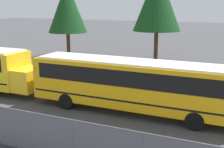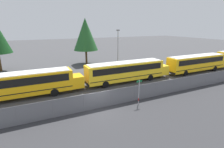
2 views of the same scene
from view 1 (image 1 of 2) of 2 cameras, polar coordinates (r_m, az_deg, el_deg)
The scene contains 3 objects.
school_bus_2 at distance 18.04m, azimuth 4.66°, elevation -1.61°, with size 14.04×2.49×3.13m.
tree_0 at distance 34.03m, azimuth 8.29°, elevation 13.31°, with size 5.06×5.06×10.03m.
tree_1 at distance 38.79m, azimuth -8.18°, elevation 12.03°, with size 4.71×4.71×8.98m.
Camera 1 is at (-1.11, -9.90, 6.34)m, focal length 50.00 mm.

